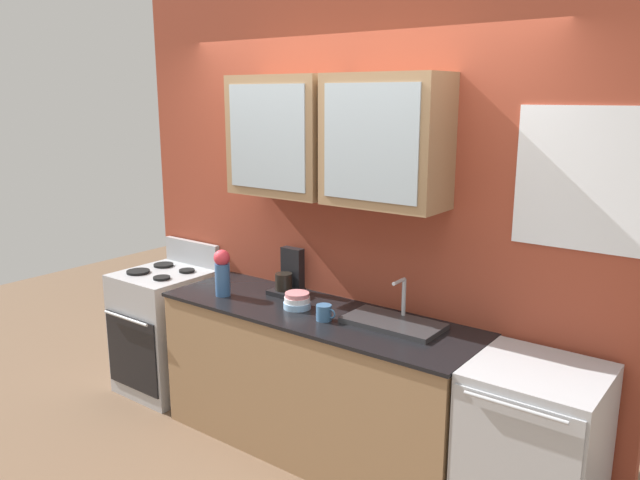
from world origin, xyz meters
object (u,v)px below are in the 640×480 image
Objects in this scene: sink_faucet at (393,322)px; coffee_maker at (289,277)px; stove_range at (166,330)px; vase at (222,272)px; dishwasher at (532,455)px; bowl_stack at (297,301)px; cup_near_sink at (324,313)px.

coffee_maker is (-0.85, 0.11, 0.09)m from sink_faucet.
stove_range is 0.95m from vase.
stove_range is at bearing 179.91° from dishwasher.
bowl_stack reaches higher than cup_near_sink.
coffee_maker reaches higher than stove_range.
vase reaches higher than cup_near_sink.
coffee_maker reaches higher than dishwasher.
stove_range is at bearing 179.20° from bowl_stack.
coffee_maker reaches higher than cup_near_sink.
sink_faucet reaches higher than cup_near_sink.
sink_faucet is 0.86m from coffee_maker.
coffee_maker is at bearing 45.10° from vase.
cup_near_sink is (1.52, -0.09, 0.49)m from stove_range.
vase reaches higher than dishwasher.
bowl_stack is (1.27, -0.02, 0.49)m from stove_range.
sink_faucet is 3.31× the size of bowl_stack.
vase is 2.40× the size of cup_near_sink.
coffee_maker reaches higher than bowl_stack.
stove_range is 1.94m from sink_faucet.
vase is 1.04× the size of coffee_maker.
cup_near_sink is 0.43× the size of coffee_maker.
sink_faucet is at bearing 24.63° from cup_near_sink.
sink_faucet is 4.41× the size of cup_near_sink.
stove_range reaches higher than bowl_stack.
bowl_stack is 0.26m from cup_near_sink.
stove_range is at bearing 171.31° from vase.
vase is at bearing -176.90° from dishwasher.
bowl_stack is at bearing 10.01° from vase.
dishwasher is 3.09× the size of coffee_maker.
bowl_stack is at bearing -171.25° from sink_faucet.
vase is at bearing -134.90° from coffee_maker.
coffee_maker is (0.30, 0.30, -0.05)m from vase.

